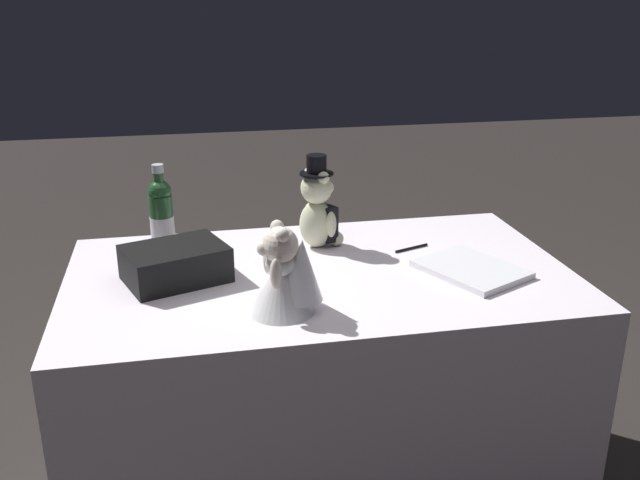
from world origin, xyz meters
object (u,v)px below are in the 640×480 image
champagne_bottle (161,214)px  signing_pen (410,248)px  guestbook (471,269)px  teddy_bear_bride (287,274)px  teddy_bear_groom (319,209)px  gift_case_black (175,264)px

champagne_bottle → signing_pen: 0.79m
champagne_bottle → guestbook: champagne_bottle is taller
signing_pen → teddy_bear_bride: bearing=38.5°
teddy_bear_groom → teddy_bear_bride: bearing=69.0°
teddy_bear_bride → gift_case_black: 0.38m
champagne_bottle → teddy_bear_groom: bearing=172.7°
teddy_bear_bride → gift_case_black: size_ratio=0.73×
teddy_bear_groom → guestbook: teddy_bear_groom is taller
teddy_bear_bride → guestbook: teddy_bear_bride is taller
teddy_bear_bride → signing_pen: size_ratio=1.87×
gift_case_black → teddy_bear_bride: bearing=137.1°
gift_case_black → guestbook: bearing=172.3°
teddy_bear_groom → champagne_bottle: bearing=-7.3°
teddy_bear_groom → gift_case_black: bearing=22.7°
champagne_bottle → gift_case_black: champagne_bottle is taller
teddy_bear_groom → signing_pen: size_ratio=2.36×
teddy_bear_groom → teddy_bear_bride: 0.48m
signing_pen → gift_case_black: bearing=7.7°
signing_pen → guestbook: size_ratio=0.44×
teddy_bear_bride → signing_pen: 0.58m
champagne_bottle → gift_case_black: 0.26m
signing_pen → guestbook: 0.24m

